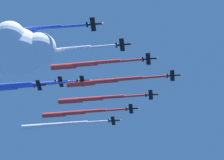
% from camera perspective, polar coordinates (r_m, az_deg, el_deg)
% --- Properties ---
extents(jet_lead, '(73.49, 9.83, 4.33)m').
position_cam_1_polar(jet_lead, '(249.66, -1.24, -0.20)').
color(jet_lead, black).
extents(jet_port_inner, '(68.04, 10.48, 4.29)m').
position_cam_1_polar(jet_port_inner, '(261.76, -3.13, -2.77)').
color(jet_port_inner, black).
extents(jet_starboard_inner, '(65.95, 9.83, 4.35)m').
position_cam_1_polar(jet_starboard_inner, '(239.49, -3.98, 2.29)').
color(jet_starboard_inner, black).
extents(jet_port_mid, '(69.19, 9.93, 4.40)m').
position_cam_1_polar(jet_port_mid, '(277.92, -5.66, -4.79)').
color(jet_port_mid, black).
extents(jet_starboard_mid, '(70.54, 9.90, 4.34)m').
position_cam_1_polar(jet_starboard_mid, '(230.39, -8.91, 4.15)').
color(jet_starboard_mid, black).
extents(jet_port_outer, '(74.94, 10.38, 4.37)m').
position_cam_1_polar(jet_port_outer, '(295.51, -8.49, -6.47)').
color(jet_port_outer, black).
extents(jet_starboard_outer, '(67.09, 10.86, 4.37)m').
position_cam_1_polar(jet_starboard_outer, '(223.62, -12.89, 7.07)').
color(jet_starboard_outer, black).
extents(jet_trail_port, '(64.55, 9.63, 4.36)m').
position_cam_1_polar(jet_trail_port, '(260.85, -12.48, -0.81)').
color(jet_trail_port, black).
extents(cloud_puff, '(45.08, 31.74, 29.22)m').
position_cam_1_polar(cloud_puff, '(223.73, -13.58, 4.25)').
color(cloud_puff, white).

